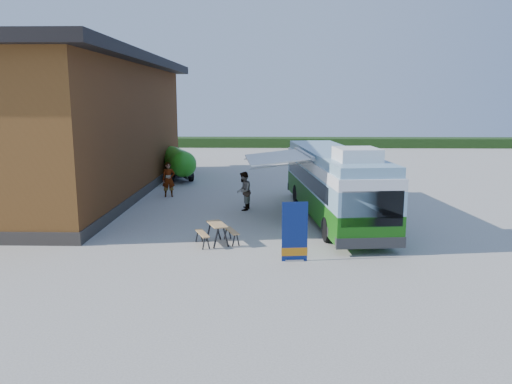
{
  "coord_description": "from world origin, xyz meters",
  "views": [
    {
      "loc": [
        0.28,
        -17.1,
        5.2
      ],
      "look_at": [
        -0.24,
        3.21,
        1.4
      ],
      "focal_mm": 35.0,
      "sensor_mm": 36.0,
      "label": 1
    }
  ],
  "objects_px": {
    "bus": "(333,181)",
    "person_a": "(169,179)",
    "banner": "(295,237)",
    "person_b": "(244,191)",
    "slurry_tanker": "(177,162)",
    "picnic_table": "(217,229)"
  },
  "relations": [
    {
      "from": "bus",
      "to": "person_a",
      "type": "distance_m",
      "value": 9.5
    },
    {
      "from": "bus",
      "to": "person_a",
      "type": "bearing_deg",
      "value": 143.95
    },
    {
      "from": "banner",
      "to": "picnic_table",
      "type": "bearing_deg",
      "value": 139.24
    },
    {
      "from": "banner",
      "to": "bus",
      "type": "bearing_deg",
      "value": 65.53
    },
    {
      "from": "slurry_tanker",
      "to": "banner",
      "type": "bearing_deg",
      "value": -90.37
    },
    {
      "from": "picnic_table",
      "to": "banner",
      "type": "bearing_deg",
      "value": -56.38
    },
    {
      "from": "picnic_table",
      "to": "person_a",
      "type": "distance_m",
      "value": 9.54
    },
    {
      "from": "bus",
      "to": "person_a",
      "type": "relative_size",
      "value": 6.06
    },
    {
      "from": "bus",
      "to": "banner",
      "type": "relative_size",
      "value": 5.8
    },
    {
      "from": "bus",
      "to": "person_a",
      "type": "xyz_separation_m",
      "value": [
        -8.22,
        4.72,
        -0.71
      ]
    },
    {
      "from": "picnic_table",
      "to": "person_b",
      "type": "bearing_deg",
      "value": 61.35
    },
    {
      "from": "banner",
      "to": "person_a",
      "type": "distance_m",
      "value": 12.41
    },
    {
      "from": "person_b",
      "to": "slurry_tanker",
      "type": "relative_size",
      "value": 0.35
    },
    {
      "from": "bus",
      "to": "person_a",
      "type": "height_order",
      "value": "bus"
    },
    {
      "from": "banner",
      "to": "person_b",
      "type": "height_order",
      "value": "banner"
    },
    {
      "from": "bus",
      "to": "banner",
      "type": "xyz_separation_m",
      "value": [
        -1.99,
        -6.01,
        -0.84
      ]
    },
    {
      "from": "person_b",
      "to": "bus",
      "type": "bearing_deg",
      "value": 77.1
    },
    {
      "from": "person_a",
      "to": "bus",
      "type": "bearing_deg",
      "value": -44.95
    },
    {
      "from": "bus",
      "to": "banner",
      "type": "distance_m",
      "value": 6.39
    },
    {
      "from": "slurry_tanker",
      "to": "picnic_table",
      "type": "bearing_deg",
      "value": -97.11
    },
    {
      "from": "banner",
      "to": "person_b",
      "type": "relative_size",
      "value": 1.07
    },
    {
      "from": "person_a",
      "to": "slurry_tanker",
      "type": "bearing_deg",
      "value": 80.79
    }
  ]
}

